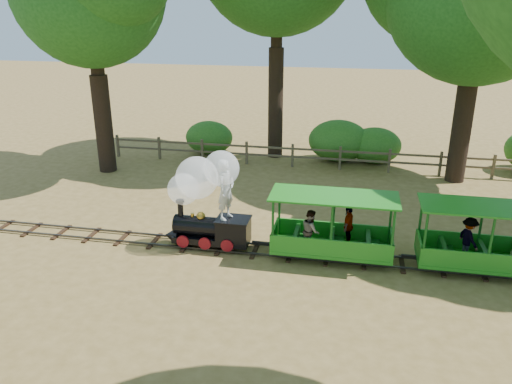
% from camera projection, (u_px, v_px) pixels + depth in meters
% --- Properties ---
extents(ground, '(90.00, 90.00, 0.00)m').
position_uv_depth(ground, '(290.00, 254.00, 13.83)').
color(ground, '#A08044').
rests_on(ground, ground).
extents(track, '(22.00, 1.00, 0.10)m').
position_uv_depth(track, '(290.00, 252.00, 13.80)').
color(track, '#3F3D3A').
rests_on(track, ground).
extents(locomotive, '(2.51, 1.18, 2.88)m').
position_uv_depth(locomotive, '(205.00, 192.00, 13.77)').
color(locomotive, black).
rests_on(locomotive, ground).
extents(carriage_front, '(3.33, 1.36, 1.73)m').
position_uv_depth(carriage_front, '(330.00, 234.00, 13.34)').
color(carriage_front, '#21831C').
rests_on(carriage_front, track).
extents(carriage_rear, '(3.33, 1.36, 1.73)m').
position_uv_depth(carriage_rear, '(486.00, 246.00, 12.63)').
color(carriage_rear, '#21831C').
rests_on(carriage_rear, track).
extents(fence, '(18.10, 0.10, 1.00)m').
position_uv_depth(fence, '(316.00, 155.00, 20.97)').
color(fence, brown).
rests_on(fence, ground).
extents(shrub_west, '(2.20, 1.69, 1.52)m').
position_uv_depth(shrub_west, '(209.00, 137.00, 23.04)').
color(shrub_west, '#2D6B1E').
rests_on(shrub_west, ground).
extents(shrub_mid_w, '(2.64, 2.03, 1.83)m').
position_uv_depth(shrub_mid_w, '(339.00, 141.00, 21.89)').
color(shrub_mid_w, '#2D6B1E').
rests_on(shrub_mid_w, ground).
extents(shrub_mid_e, '(2.26, 1.74, 1.56)m').
position_uv_depth(shrub_mid_e, '(375.00, 145.00, 21.64)').
color(shrub_mid_e, '#2D6B1E').
rests_on(shrub_mid_e, ground).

